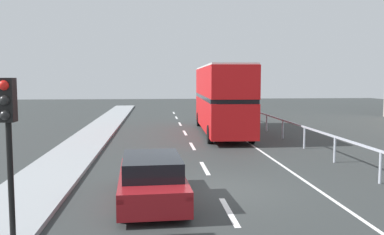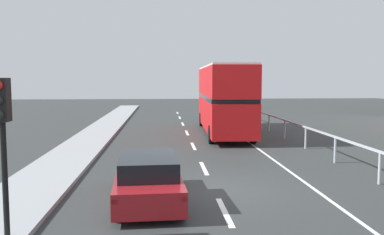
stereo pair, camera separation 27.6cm
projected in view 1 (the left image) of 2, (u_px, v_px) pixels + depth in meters
The scene contains 7 objects.
ground_plane at pixel (217, 191), 12.96m from camera, with size 75.64×120.00×0.10m, color #2E3232.
near_sidewalk_kerb at pixel (31, 192), 12.44m from camera, with size 2.31×80.00×0.14m, color #8F9598.
lane_paint_markings at pixel (228, 145), 21.85m from camera, with size 3.32×46.00×0.01m.
bridge_side_railing at pixel (293, 127), 22.29m from camera, with size 0.10×42.00×1.12m.
double_decker_bus_red at pixel (222, 98), 26.14m from camera, with size 2.87×11.44×4.31m.
hatchback_car_near at pixel (152, 179), 11.64m from camera, with size 2.00×4.57×1.34m.
traffic_signal_pole at pixel (8, 119), 8.36m from camera, with size 0.30×0.42×3.36m.
Camera 1 is at (-1.91, -12.57, 3.47)m, focal length 38.41 mm.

